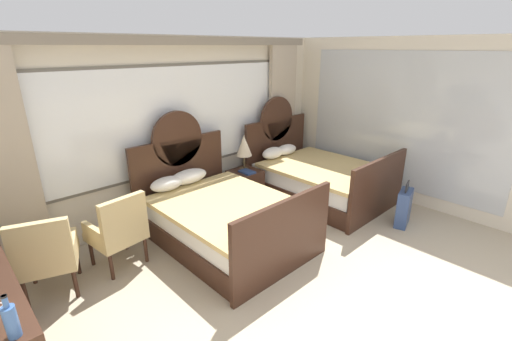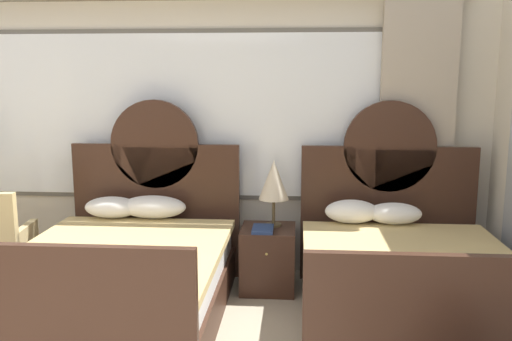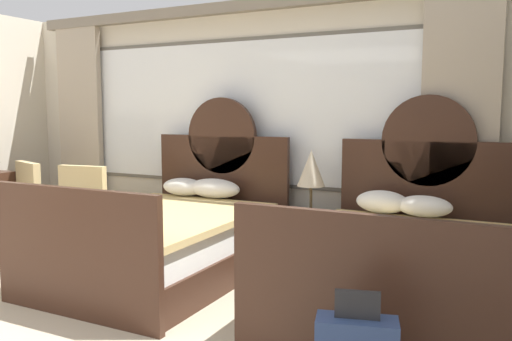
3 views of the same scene
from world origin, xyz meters
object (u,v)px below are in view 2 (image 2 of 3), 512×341
Objects in this scene: table_lamp_on_nightstand at (274,181)px; book_on_nightstand at (263,229)px; bed_near_window at (124,277)px; nightstand_between_beds at (268,258)px; bed_near_mirror at (407,286)px.

table_lamp_on_nightstand reaches higher than book_on_nightstand.
table_lamp_on_nightstand is at bearing 35.45° from bed_near_window.
nightstand_between_beds is at bearing -122.07° from table_lamp_on_nightstand.
table_lamp_on_nightstand is at bearing 57.93° from nightstand_between_beds.
nightstand_between_beds is (-1.07, 0.73, -0.07)m from bed_near_mirror.
book_on_nightstand is at bearing -113.29° from nightstand_between_beds.
table_lamp_on_nightstand is 0.44m from book_on_nightstand.
bed_near_window reaches higher than table_lamp_on_nightstand.
bed_near_window is 1.00× the size of bed_near_mirror.
bed_near_mirror is 3.72× the size of table_lamp_on_nightstand.
bed_near_window reaches higher than nightstand_between_beds.
bed_near_window reaches higher than book_on_nightstand.
bed_near_mirror is 1.30m from book_on_nightstand.
bed_near_mirror is at bearing -34.50° from nightstand_between_beds.
bed_near_window is 1.23m from book_on_nightstand.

